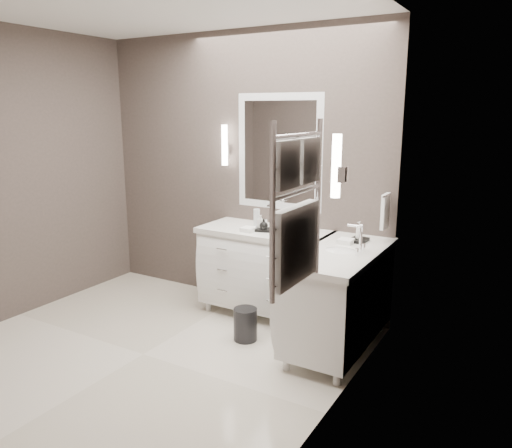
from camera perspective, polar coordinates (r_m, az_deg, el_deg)
The scene contains 19 objects.
floor at distance 4.30m, azimuth -12.76°, elevation -14.37°, with size 3.20×3.00×0.01m, color silver.
wall_back at distance 5.06m, azimuth -1.83°, elevation 6.17°, with size 3.20×0.01×2.70m, color #463C38.
wall_left at distance 5.12m, azimuth -26.87°, elevation 4.86°, with size 0.01×3.00×2.70m, color #463C38.
wall_right at distance 3.01m, azimuth 8.87°, elevation 1.33°, with size 0.01×3.00×2.70m, color #463C38.
vanity_back at distance 4.78m, azimuth 1.04°, elevation -4.85°, with size 1.24×0.59×0.97m.
vanity_right at distance 4.16m, azimuth 9.47°, elevation -7.84°, with size 0.59×1.24×0.97m.
mirror_back at distance 4.80m, azimuth 2.64°, elevation 8.19°, with size 0.90×0.02×1.10m.
mirror_right at distance 3.73m, azimuth 13.31°, elevation 6.49°, with size 0.02×0.90×1.10m.
sconce_back at distance 5.04m, azimuth -3.61°, elevation 8.90°, with size 0.06×0.06×0.40m.
sconce_right at distance 3.20m, azimuth 9.15°, elevation 6.42°, with size 0.06×0.06×0.40m.
towel_bar_corner at distance 4.34m, azimuth 14.56°, elevation 1.50°, with size 0.03×0.22×0.30m.
towel_ladder at distance 2.66m, azimuth 4.63°, elevation 0.85°, with size 0.06×0.58×0.90m.
waste_bin at distance 4.38m, azimuth -1.22°, elevation -11.38°, with size 0.20×0.20×0.28m, color black.
amenity_tray_back at distance 4.62m, azimuth 0.75°, elevation -0.64°, with size 0.17×0.12×0.02m, color black.
amenity_tray_right at distance 4.34m, azimuth 11.64°, elevation -1.80°, with size 0.13×0.18×0.03m, color black.
water_bottle at distance 4.74m, azimuth 0.08°, elevation 0.67°, with size 0.06×0.06×0.18m, color silver.
soap_bottle_a at distance 4.63m, azimuth 0.55°, elevation 0.32°, with size 0.05×0.05×0.12m, color white.
soap_bottle_b at distance 4.56m, azimuth 0.89°, elevation -0.00°, with size 0.08×0.08×0.10m, color black.
soap_bottle_c at distance 4.32m, azimuth 11.69°, elevation -0.69°, with size 0.06×0.06×0.15m, color white.
Camera 1 is at (2.68, -2.75, 1.95)m, focal length 35.00 mm.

